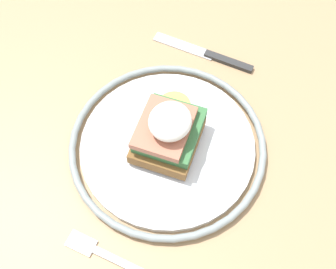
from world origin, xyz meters
name	(u,v)px	position (x,y,z in m)	size (l,w,h in m)	color
ground_plane	(181,265)	(0.00, 0.00, 0.00)	(6.00, 6.00, 0.00)	#9E9993
dining_table	(191,188)	(0.00, 0.00, 0.61)	(0.85, 0.84, 0.73)	tan
plate	(168,144)	(0.00, 0.04, 0.74)	(0.28, 0.28, 0.02)	silver
sandwich	(169,130)	(0.00, 0.04, 0.78)	(0.13, 0.08, 0.08)	brown
fork	(116,260)	(-0.17, 0.05, 0.74)	(0.03, 0.15, 0.00)	silver
knife	(212,56)	(0.18, 0.03, 0.74)	(0.03, 0.18, 0.01)	#2D2D2D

